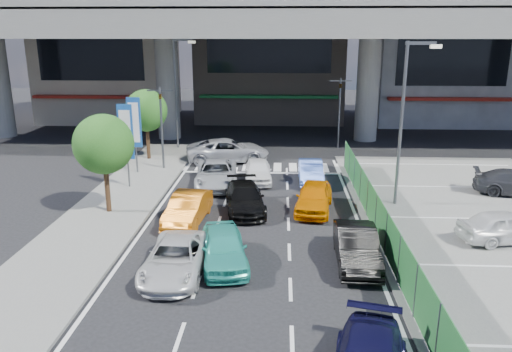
# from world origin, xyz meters

# --- Properties ---
(ground) EXTENTS (120.00, 120.00, 0.00)m
(ground) POSITION_xyz_m (0.00, 0.00, 0.00)
(ground) COLOR black
(ground) RESTS_ON ground
(parking_lot) EXTENTS (12.00, 28.00, 0.06)m
(parking_lot) POSITION_xyz_m (11.00, 2.00, 0.03)
(parking_lot) COLOR #5F5F5C
(parking_lot) RESTS_ON ground
(sidewalk_left) EXTENTS (4.00, 30.00, 0.12)m
(sidewalk_left) POSITION_xyz_m (-7.00, 4.00, 0.06)
(sidewalk_left) COLOR #5F5F5C
(sidewalk_left) RESTS_ON ground
(fence_run) EXTENTS (0.16, 22.00, 1.80)m
(fence_run) POSITION_xyz_m (5.30, 1.00, 0.90)
(fence_run) COLOR #205F2B
(fence_run) RESTS_ON ground
(expressway) EXTENTS (64.00, 14.00, 10.75)m
(expressway) POSITION_xyz_m (0.00, 22.00, 8.76)
(expressway) COLOR slate
(expressway) RESTS_ON ground
(building_west) EXTENTS (12.00, 10.90, 13.00)m
(building_west) POSITION_xyz_m (-16.00, 31.97, 6.49)
(building_west) COLOR #AA9D89
(building_west) RESTS_ON ground
(building_center) EXTENTS (14.00, 10.90, 15.00)m
(building_center) POSITION_xyz_m (0.00, 32.97, 7.49)
(building_center) COLOR gray
(building_center) RESTS_ON ground
(building_east) EXTENTS (12.00, 10.90, 12.00)m
(building_east) POSITION_xyz_m (16.00, 31.97, 5.99)
(building_east) COLOR gray
(building_east) RESTS_ON ground
(traffic_light_left) EXTENTS (1.60, 1.24, 5.20)m
(traffic_light_left) POSITION_xyz_m (-6.20, 12.00, 3.94)
(traffic_light_left) COLOR #595B60
(traffic_light_left) RESTS_ON ground
(traffic_light_right) EXTENTS (1.60, 1.24, 5.20)m
(traffic_light_right) POSITION_xyz_m (5.50, 19.00, 3.94)
(traffic_light_right) COLOR #595B60
(traffic_light_right) RESTS_ON ground
(street_lamp_right) EXTENTS (1.65, 0.22, 8.00)m
(street_lamp_right) POSITION_xyz_m (7.17, 6.00, 4.77)
(street_lamp_right) COLOR #595B60
(street_lamp_right) RESTS_ON ground
(street_lamp_left) EXTENTS (1.65, 0.22, 8.00)m
(street_lamp_left) POSITION_xyz_m (-6.33, 18.00, 4.77)
(street_lamp_left) COLOR #595B60
(street_lamp_left) RESTS_ON ground
(signboard_near) EXTENTS (0.80, 0.14, 4.70)m
(signboard_near) POSITION_xyz_m (-7.20, 7.99, 3.06)
(signboard_near) COLOR #595B60
(signboard_near) RESTS_ON ground
(signboard_far) EXTENTS (0.80, 0.14, 4.70)m
(signboard_far) POSITION_xyz_m (-7.60, 10.99, 3.06)
(signboard_far) COLOR #595B60
(signboard_far) RESTS_ON ground
(tree_near) EXTENTS (2.80, 2.80, 4.80)m
(tree_near) POSITION_xyz_m (-7.00, 4.00, 3.39)
(tree_near) COLOR #382314
(tree_near) RESTS_ON ground
(tree_far) EXTENTS (2.80, 2.80, 4.80)m
(tree_far) POSITION_xyz_m (-7.80, 14.50, 3.39)
(tree_far) COLOR #382314
(tree_far) RESTS_ON ground
(sedan_white_mid_left) EXTENTS (2.06, 4.42, 1.23)m
(sedan_white_mid_left) POSITION_xyz_m (-2.49, -2.08, 0.61)
(sedan_white_mid_left) COLOR silver
(sedan_white_mid_left) RESTS_ON ground
(taxi_teal_mid) EXTENTS (2.37, 4.29, 1.38)m
(taxi_teal_mid) POSITION_xyz_m (-0.86, -1.21, 0.69)
(taxi_teal_mid) COLOR teal
(taxi_teal_mid) RESTS_ON ground
(hatch_black_mid_right) EXTENTS (1.55, 4.22, 1.38)m
(hatch_black_mid_right) POSITION_xyz_m (4.08, -0.89, 0.69)
(hatch_black_mid_right) COLOR black
(hatch_black_mid_right) RESTS_ON ground
(taxi_orange_left) EXTENTS (1.77, 4.19, 1.34)m
(taxi_orange_left) POSITION_xyz_m (-2.98, 3.05, 0.67)
(taxi_orange_left) COLOR #C6640F
(taxi_orange_left) RESTS_ON ground
(sedan_black_mid) EXTENTS (2.45, 4.62, 1.27)m
(sedan_black_mid) POSITION_xyz_m (-0.51, 4.72, 0.64)
(sedan_black_mid) COLOR black
(sedan_black_mid) RESTS_ON ground
(taxi_orange_right) EXTENTS (2.20, 4.25, 1.38)m
(taxi_orange_right) POSITION_xyz_m (2.84, 4.87, 0.69)
(taxi_orange_right) COLOR #DA7300
(taxi_orange_right) RESTS_ON ground
(wagon_silver_front_left) EXTENTS (2.79, 5.17, 1.38)m
(wagon_silver_front_left) POSITION_xyz_m (-2.42, 8.79, 0.69)
(wagon_silver_front_left) COLOR #A7A9AF
(wagon_silver_front_left) RESTS_ON ground
(sedan_white_front_mid) EXTENTS (1.76, 3.86, 1.28)m
(sedan_white_front_mid) POSITION_xyz_m (-0.10, 9.76, 0.64)
(sedan_white_front_mid) COLOR white
(sedan_white_front_mid) RESTS_ON ground
(kei_truck_front_right) EXTENTS (1.36, 3.83, 1.26)m
(kei_truck_front_right) POSITION_xyz_m (2.95, 9.76, 0.63)
(kei_truck_front_right) COLOR #4566BE
(kei_truck_front_right) RESTS_ON ground
(crossing_wagon_silver) EXTENTS (5.93, 3.63, 1.53)m
(crossing_wagon_silver) POSITION_xyz_m (-2.36, 14.36, 0.77)
(crossing_wagon_silver) COLOR #9C9DA3
(crossing_wagon_silver) RESTS_ON ground
(parked_sedan_white) EXTENTS (4.11, 2.29, 1.32)m
(parked_sedan_white) POSITION_xyz_m (10.46, 1.38, 0.72)
(parked_sedan_white) COLOR silver
(parked_sedan_white) RESTS_ON parking_lot
(traffic_cone) EXTENTS (0.40, 0.40, 0.68)m
(traffic_cone) POSITION_xyz_m (5.76, 4.12, 0.40)
(traffic_cone) COLOR #CE4F0B
(traffic_cone) RESTS_ON parking_lot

